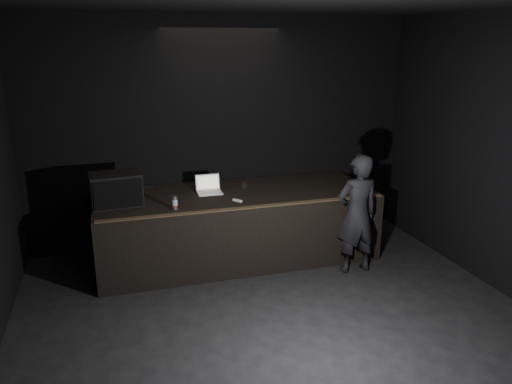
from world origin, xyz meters
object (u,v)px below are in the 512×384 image
object	(u,v)px
stage_riser	(236,225)
person	(357,214)
beer_can	(175,203)
stage_monitor	(116,189)
laptop	(209,188)

from	to	relation	value
stage_riser	person	bearing A→B (deg)	-32.81
stage_riser	beer_can	distance (m)	1.22
stage_riser	beer_can	bearing A→B (deg)	-152.73
stage_riser	person	world-z (taller)	person
person	stage_riser	bearing A→B (deg)	-33.51
stage_riser	person	size ratio (longest dim) A/B	2.38
stage_monitor	person	xyz separation A→B (m)	(3.14, -0.85, -0.38)
laptop	person	size ratio (longest dim) A/B	0.21
laptop	beer_can	distance (m)	0.85
laptop	beer_can	size ratio (longest dim) A/B	1.99
person	laptop	bearing A→B (deg)	-31.25
stage_monitor	person	size ratio (longest dim) A/B	0.42
beer_can	person	bearing A→B (deg)	-10.80
stage_riser	stage_monitor	size ratio (longest dim) A/B	5.72
stage_monitor	beer_can	distance (m)	0.83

